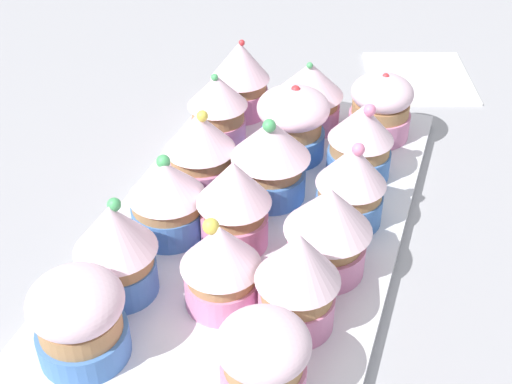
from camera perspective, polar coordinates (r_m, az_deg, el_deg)
ground_plane at (r=59.18cm, az=-0.00°, el=-4.41°), size 180.00×180.00×3.00cm
baking_tray at (r=57.81cm, az=-0.00°, el=-2.85°), size 43.55×23.48×1.20cm
cupcake_0 at (r=42.91cm, az=0.61°, el=-13.61°), size 5.76×5.76×6.31cm
cupcake_1 at (r=46.35cm, az=3.44°, el=-7.11°), size 5.78×5.78×8.07cm
cupcake_2 at (r=50.74cm, az=5.93°, el=-2.98°), size 6.52×6.52×7.58cm
cupcake_3 at (r=55.86cm, az=7.81°, el=0.71°), size 5.69×5.69×7.57cm
cupcake_4 at (r=61.46cm, az=8.59°, el=4.23°), size 5.76×5.76×7.45cm
cupcake_5 at (r=67.67cm, az=10.21°, el=6.93°), size 5.91×5.91×6.53cm
cupcake_6 at (r=48.20cm, az=-2.89°, el=-5.92°), size 5.72×5.72×7.39cm
cupcake_7 at (r=52.83cm, az=-1.82°, el=-0.82°), size 5.80×5.80×7.75cm
cupcake_8 at (r=57.92cm, az=1.32°, el=2.89°), size 6.72×6.72×7.86cm
cupcake_9 at (r=63.63cm, az=2.83°, el=5.82°), size 6.61×6.61×7.00cm
cupcake_10 at (r=68.30cm, az=4.45°, el=8.09°), size 6.65×6.65×7.00cm
cupcake_11 at (r=46.48cm, az=-14.35°, el=-9.94°), size 6.21×6.21×6.59cm
cupcake_12 at (r=49.75cm, az=-11.46°, el=-4.49°), size 5.97×5.97×8.10cm
cupcake_13 at (r=54.76cm, az=-7.31°, el=-0.42°), size 6.12×6.12×7.14cm
cupcake_14 at (r=59.41cm, az=-4.61°, el=3.46°), size 6.09×6.09×7.67cm
cupcake_15 at (r=65.54cm, az=-3.17°, el=6.93°), size 5.66×5.66×7.24cm
cupcake_16 at (r=70.06cm, az=-1.32°, el=9.44°), size 5.93×5.93×7.99cm
napkin at (r=82.95cm, az=13.26°, el=9.23°), size 15.54×14.84×0.60cm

